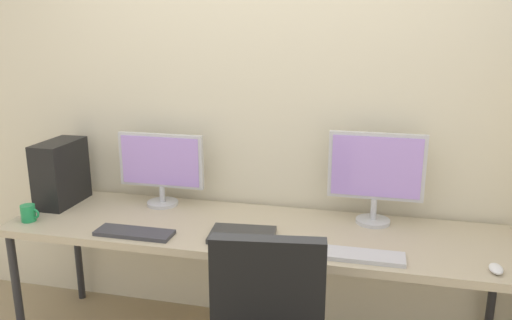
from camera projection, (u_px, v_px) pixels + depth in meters
wall_back at (271, 108)px, 2.88m from camera, size 5.00×0.10×2.60m
desk at (254, 236)px, 2.64m from camera, size 2.60×0.68×0.74m
monitor_left at (161, 165)px, 2.90m from camera, size 0.51×0.18×0.42m
monitor_right at (376, 172)px, 2.62m from camera, size 0.49×0.18×0.49m
pc_tower at (61, 173)px, 2.94m from camera, size 0.17×0.34×0.37m
keyboard_left at (134, 233)px, 2.54m from camera, size 0.39×0.13×0.02m
keyboard_right at (362, 256)px, 2.28m from camera, size 0.38×0.13×0.02m
computer_mouse at (496, 269)px, 2.15m from camera, size 0.06×0.10×0.03m
laptop_closed at (242, 235)px, 2.51m from camera, size 0.34×0.25×0.02m
coffee_mug at (29, 213)px, 2.70m from camera, size 0.11×0.08×0.09m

